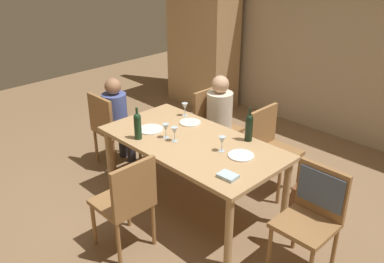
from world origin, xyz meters
The scene contains 22 objects.
ground_plane centered at (0.00, 0.00, 0.00)m, with size 10.00×10.00×0.00m, color #846647.
rear_room_partition centered at (0.00, 2.68, 1.35)m, with size 6.40×0.12×2.70m, color tan.
armoire_cabinet centered at (-2.02, 2.23, 1.10)m, with size 1.18×0.62×2.18m.
dining_table centered at (0.00, 0.00, 0.68)m, with size 1.85×0.97×0.76m.
chair_far_left centered at (-0.50, 0.86, 0.53)m, with size 0.44×0.44×0.92m.
chair_left_end centered at (-1.30, -0.09, 0.53)m, with size 0.44×0.44×0.92m.
chair_right_end centered at (1.30, 0.12, 0.59)m, with size 0.44×0.46×0.92m.
chair_near centered at (0.09, -0.86, 0.53)m, with size 0.44×0.44×0.92m.
chair_far_right centered at (0.33, 0.86, 0.53)m, with size 0.44×0.44×0.92m.
person_woman_host centered at (-0.39, 0.86, 0.65)m, with size 0.35×0.31×1.13m.
person_man_bearded centered at (-1.30, 0.03, 0.64)m, with size 0.29×0.33×1.09m.
wine_bottle_tall_green centered at (-0.41, -0.34, 0.90)m, with size 0.07×0.07×0.33m.
wine_bottle_dark_red centered at (0.38, 0.40, 0.90)m, with size 0.07×0.07×0.34m.
wine_glass_near_left centered at (-0.23, -0.14, 0.86)m, with size 0.07×0.07×0.15m.
wine_glass_centre centered at (-0.50, 0.38, 0.86)m, with size 0.07×0.07×0.15m.
wine_glass_near_right centered at (-0.11, -0.13, 0.86)m, with size 0.07×0.07×0.15m.
wine_glass_far centered at (0.35, 0.05, 0.86)m, with size 0.07×0.07×0.15m.
dinner_plate_host centered at (0.54, 0.10, 0.76)m, with size 0.24×0.24×0.01m, color white.
dinner_plate_guest_left centered at (-0.48, -0.13, 0.76)m, with size 0.26×0.26×0.01m, color white.
dinner_plate_guest_right centered at (-0.32, 0.28, 0.76)m, with size 0.23×0.23×0.01m, color white.
folded_napkin centered at (0.69, -0.27, 0.77)m, with size 0.16×0.12×0.03m, color #ADC6D6.
handbag centered at (0.77, 0.86, 0.11)m, with size 0.28×0.12×0.22m, color brown.
Camera 1 is at (2.61, -2.56, 2.58)m, focal length 39.17 mm.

